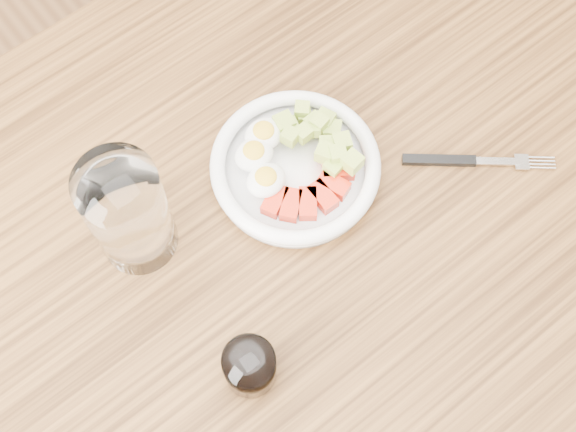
% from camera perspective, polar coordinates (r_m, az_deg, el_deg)
% --- Properties ---
extents(ground, '(4.00, 4.00, 0.00)m').
position_cam_1_polar(ground, '(1.73, 0.47, -10.36)').
color(ground, brown).
rests_on(ground, ground).
extents(dining_table, '(1.50, 0.90, 0.77)m').
position_cam_1_polar(dining_table, '(1.09, 0.74, -2.75)').
color(dining_table, brown).
rests_on(dining_table, ground).
extents(bowl, '(0.22, 0.22, 0.06)m').
position_cam_1_polar(bowl, '(1.01, 0.48, 3.66)').
color(bowl, white).
rests_on(bowl, dining_table).
extents(fork, '(0.16, 0.14, 0.01)m').
position_cam_1_polar(fork, '(1.05, 12.11, 3.87)').
color(fork, black).
rests_on(fork, dining_table).
extents(water_glass, '(0.09, 0.09, 0.17)m').
position_cam_1_polar(water_glass, '(0.93, -11.30, 0.22)').
color(water_glass, white).
rests_on(water_glass, dining_table).
extents(coffee_glass, '(0.06, 0.06, 0.07)m').
position_cam_1_polar(coffee_glass, '(0.91, -2.73, -10.67)').
color(coffee_glass, white).
rests_on(coffee_glass, dining_table).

